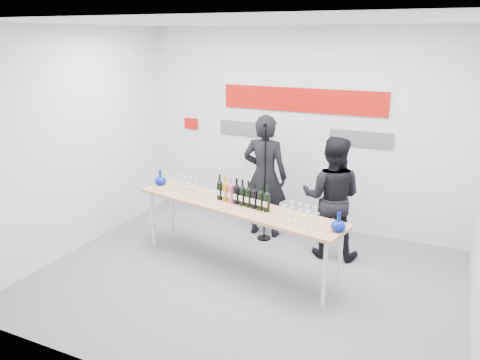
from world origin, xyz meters
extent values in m
plane|color=slate|center=(0.00, 0.00, 0.00)|extent=(5.00, 5.00, 0.00)
cube|color=silver|center=(0.00, 2.00, 1.50)|extent=(5.00, 0.04, 3.00)
cube|color=#B30F07|center=(0.00, 1.97, 1.95)|extent=(2.50, 0.02, 0.35)
cube|color=#59595E|center=(-0.90, 1.97, 1.45)|extent=(0.90, 0.02, 0.22)
cube|color=#59595E|center=(0.90, 1.97, 1.45)|extent=(0.90, 0.02, 0.22)
cube|color=#B30F07|center=(-1.90, 1.97, 1.45)|extent=(0.25, 0.02, 0.18)
cube|color=tan|center=(-0.24, 0.23, 0.83)|extent=(2.90, 1.14, 0.04)
cylinder|color=silver|center=(-1.58, 0.31, 0.41)|extent=(0.05, 0.05, 0.82)
cylinder|color=silver|center=(1.02, -0.23, 0.41)|extent=(0.05, 0.05, 0.82)
cylinder|color=silver|center=(-1.50, 0.69, 0.41)|extent=(0.05, 0.05, 0.82)
cylinder|color=silver|center=(1.10, 0.15, 0.41)|extent=(0.05, 0.05, 0.82)
imported|color=black|center=(-0.32, 1.37, 0.90)|extent=(0.68, 0.47, 1.81)
imported|color=black|center=(0.74, 1.08, 0.82)|extent=(0.86, 0.70, 1.64)
cylinder|color=black|center=(-0.25, 1.19, 0.01)|extent=(0.20, 0.20, 0.02)
cylinder|color=black|center=(-0.25, 1.19, 0.84)|extent=(0.02, 0.02, 1.68)
sphere|color=black|center=(-0.25, 1.15, 1.70)|extent=(0.06, 0.06, 0.06)
camera|label=1|loc=(2.09, -4.68, 2.88)|focal=35.00mm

